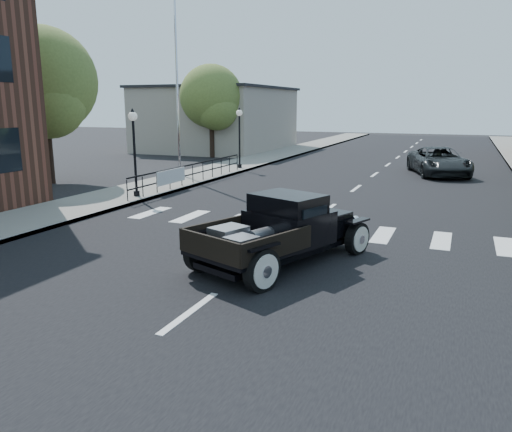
% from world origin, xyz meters
% --- Properties ---
extents(ground, '(120.00, 120.00, 0.00)m').
position_xyz_m(ground, '(0.00, 0.00, 0.00)').
color(ground, black).
rests_on(ground, ground).
extents(road, '(14.00, 80.00, 0.02)m').
position_xyz_m(road, '(0.00, 15.00, 0.01)').
color(road, black).
rests_on(road, ground).
extents(road_markings, '(12.00, 60.00, 0.06)m').
position_xyz_m(road_markings, '(0.00, 10.00, 0.00)').
color(road_markings, silver).
rests_on(road_markings, ground).
extents(sidewalk_left, '(3.00, 80.00, 0.15)m').
position_xyz_m(sidewalk_left, '(-8.50, 15.00, 0.07)').
color(sidewalk_left, gray).
rests_on(sidewalk_left, ground).
extents(low_building_left, '(10.00, 12.00, 5.00)m').
position_xyz_m(low_building_left, '(-15.00, 28.00, 2.50)').
color(low_building_left, '#A79B8C').
rests_on(low_building_left, ground).
extents(railing, '(0.08, 10.00, 1.00)m').
position_xyz_m(railing, '(-7.30, 10.00, 0.65)').
color(railing, black).
rests_on(railing, sidewalk_left).
extents(banner, '(0.04, 2.20, 0.60)m').
position_xyz_m(banner, '(-7.22, 8.00, 0.45)').
color(banner, silver).
rests_on(banner, sidewalk_left).
extents(lamp_post_b, '(0.36, 0.36, 3.43)m').
position_xyz_m(lamp_post_b, '(-7.60, 6.00, 1.87)').
color(lamp_post_b, black).
rests_on(lamp_post_b, sidewalk_left).
extents(lamp_post_c, '(0.36, 0.36, 3.43)m').
position_xyz_m(lamp_post_c, '(-7.60, 16.00, 1.87)').
color(lamp_post_c, black).
rests_on(lamp_post_c, sidewalk_left).
extents(flagpole, '(0.12, 0.12, 13.11)m').
position_xyz_m(flagpole, '(-9.20, 12.00, 6.71)').
color(flagpole, silver).
rests_on(flagpole, sidewalk_left).
extents(big_tree_near, '(4.98, 4.98, 7.31)m').
position_xyz_m(big_tree_near, '(-14.00, 8.00, 3.65)').
color(big_tree_near, '#53662B').
rests_on(big_tree_near, ground).
extents(big_tree_far, '(4.47, 4.47, 6.56)m').
position_xyz_m(big_tree_far, '(-12.50, 22.00, 3.28)').
color(big_tree_far, '#53662B').
rests_on(big_tree_far, ground).
extents(hotrod_pickup, '(3.88, 5.37, 1.69)m').
position_xyz_m(hotrod_pickup, '(0.54, 0.43, 0.85)').
color(hotrod_pickup, black).
rests_on(hotrod_pickup, ground).
extents(second_car, '(3.95, 5.83, 1.48)m').
position_xyz_m(second_car, '(3.18, 18.20, 0.74)').
color(second_car, black).
rests_on(second_car, ground).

